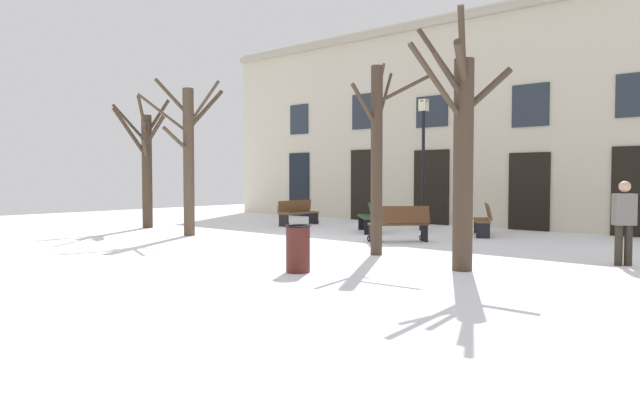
% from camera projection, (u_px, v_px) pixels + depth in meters
% --- Properties ---
extents(ground_plane, '(32.37, 32.37, 0.00)m').
position_uv_depth(ground_plane, '(279.00, 244.00, 13.96)').
color(ground_plane, white).
extents(building_facade, '(20.23, 0.60, 7.29)m').
position_uv_depth(building_facade, '(439.00, 120.00, 19.79)').
color(building_facade, beige).
rests_on(building_facade, ground).
extents(tree_left_of_center, '(1.79, 1.55, 4.21)m').
position_uv_depth(tree_left_of_center, '(146.00, 162.00, 18.37)').
color(tree_left_of_center, '#423326').
rests_on(tree_left_of_center, ground).
extents(tree_near_facade, '(1.51, 1.96, 4.52)m').
position_uv_depth(tree_near_facade, '(462.00, 150.00, 9.97)').
color(tree_near_facade, '#423326').
rests_on(tree_near_facade, ground).
extents(tree_right_of_center, '(1.63, 1.82, 4.35)m').
position_uv_depth(tree_right_of_center, '(377.00, 154.00, 12.05)').
color(tree_right_of_center, '#423326').
rests_on(tree_right_of_center, ground).
extents(tree_foreground, '(1.67, 2.50, 4.50)m').
position_uv_depth(tree_foreground, '(189.00, 154.00, 15.98)').
color(tree_foreground, '#4C3D2D').
rests_on(tree_foreground, ground).
extents(streetlamp, '(0.30, 0.30, 4.15)m').
position_uv_depth(streetlamp, '(423.00, 150.00, 17.51)').
color(streetlamp, black).
rests_on(streetlamp, ground).
extents(litter_bin, '(0.45, 0.45, 0.83)m').
position_uv_depth(litter_bin, '(298.00, 248.00, 9.90)').
color(litter_bin, '#4C1E19').
rests_on(litter_bin, ground).
extents(bench_back_to_back_left, '(1.35, 1.47, 0.94)m').
position_uv_depth(bench_back_to_back_left, '(399.00, 224.00, 14.42)').
color(bench_back_to_back_left, '#51331E').
rests_on(bench_back_to_back_left, ground).
extents(bench_near_lamp, '(1.43, 1.47, 0.87)m').
position_uv_depth(bench_near_lamp, '(369.00, 217.00, 17.04)').
color(bench_near_lamp, '#2D4C33').
rests_on(bench_near_lamp, ground).
extents(bench_by_litter_bin, '(1.17, 1.67, 0.92)m').
position_uv_depth(bench_by_litter_bin, '(484.00, 219.00, 16.05)').
color(bench_by_litter_bin, brown).
rests_on(bench_by_litter_bin, ground).
extents(bench_near_center_tree, '(0.48, 1.68, 0.87)m').
position_uv_depth(bench_near_center_tree, '(298.00, 213.00, 19.48)').
color(bench_near_center_tree, brown).
rests_on(bench_near_center_tree, ground).
extents(person_by_shop_door, '(0.43, 0.41, 1.61)m').
position_uv_depth(person_by_shop_door, '(624.00, 219.00, 10.60)').
color(person_by_shop_door, '#2D271E').
rests_on(person_by_shop_door, ground).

